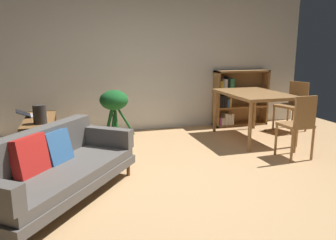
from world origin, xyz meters
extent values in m
plane|color=tan|center=(0.00, 0.00, 0.00)|extent=(8.16, 8.16, 0.00)
cube|color=silver|center=(0.00, 2.70, 1.35)|extent=(6.80, 0.10, 2.70)
cylinder|color=brown|center=(-0.60, 0.39, 0.08)|extent=(0.04, 0.04, 0.15)
cylinder|color=brown|center=(-1.15, 0.81, 0.08)|extent=(0.04, 0.04, 0.15)
cube|color=#56514C|center=(-1.41, -0.10, 0.20)|extent=(1.81, 2.02, 0.10)
cube|color=#56514C|center=(-1.41, -0.10, 0.30)|extent=(1.73, 1.94, 0.10)
cube|color=#56514C|center=(-1.66, 0.09, 0.54)|extent=(1.26, 1.58, 0.37)
cube|color=#56514C|center=(-0.87, 0.61, 0.47)|extent=(0.70, 0.58, 0.23)
cube|color=red|center=(-1.66, -0.16, 0.53)|extent=(0.38, 0.42, 0.40)
cube|color=#336093|center=(-1.42, 0.15, 0.51)|extent=(0.37, 0.40, 0.37)
cube|color=brown|center=(-1.70, 2.22, 0.27)|extent=(0.42, 0.04, 0.54)
cube|color=brown|center=(-1.70, 0.99, 0.27)|extent=(0.42, 0.04, 0.54)
cube|color=brown|center=(-1.70, 1.60, 0.24)|extent=(0.42, 1.23, 0.04)
cube|color=brown|center=(-1.70, 1.60, 0.52)|extent=(0.42, 1.27, 0.04)
cube|color=brown|center=(-1.70, 1.60, 0.02)|extent=(0.42, 1.23, 0.04)
cube|color=silver|center=(-1.73, 1.84, 0.55)|extent=(0.27, 0.34, 0.02)
cube|color=black|center=(-1.94, 1.81, 0.60)|extent=(0.24, 0.32, 0.09)
cylinder|color=#2D2823|center=(-1.66, 1.27, 0.67)|extent=(0.18, 0.18, 0.26)
cylinder|color=slate|center=(-1.66, 1.27, 0.72)|extent=(0.10, 0.10, 0.01)
cylinder|color=brown|center=(-0.60, 1.57, 0.10)|extent=(0.36, 0.36, 0.21)
cylinder|color=#195623|center=(-0.46, 1.57, 0.47)|extent=(0.33, 0.04, 0.55)
cylinder|color=#195623|center=(-0.57, 1.68, 0.46)|extent=(0.11, 0.26, 0.52)
cylinder|color=#195623|center=(-0.67, 1.66, 0.45)|extent=(0.16, 0.21, 0.50)
cylinder|color=#195623|center=(-0.68, 1.55, 0.50)|extent=(0.19, 0.08, 0.59)
cylinder|color=#195623|center=(-0.63, 1.52, 0.38)|extent=(0.11, 0.15, 0.37)
cylinder|color=#195623|center=(-0.58, 1.48, 0.37)|extent=(0.09, 0.23, 0.36)
ellipsoid|color=#195623|center=(-0.60, 1.57, 0.77)|extent=(0.44, 0.44, 0.30)
cylinder|color=olive|center=(1.34, 2.14, 0.38)|extent=(0.06, 0.06, 0.76)
cylinder|color=olive|center=(1.34, 0.85, 0.38)|extent=(0.06, 0.06, 0.76)
cylinder|color=olive|center=(2.18, 2.14, 0.38)|extent=(0.06, 0.06, 0.76)
cylinder|color=olive|center=(2.18, 0.85, 0.38)|extent=(0.06, 0.06, 0.76)
cube|color=olive|center=(1.76, 1.50, 0.78)|extent=(0.94, 1.39, 0.05)
cylinder|color=olive|center=(1.63, 0.59, 0.23)|extent=(0.04, 0.04, 0.46)
cylinder|color=olive|center=(1.97, 0.60, 0.23)|extent=(0.04, 0.04, 0.46)
cylinder|color=olive|center=(1.64, 0.23, 0.23)|extent=(0.04, 0.04, 0.46)
cylinder|color=olive|center=(1.99, 0.24, 0.23)|extent=(0.04, 0.04, 0.46)
cube|color=olive|center=(1.81, 0.41, 0.48)|extent=(0.40, 0.41, 0.04)
cube|color=olive|center=(1.81, 0.24, 0.71)|extent=(0.35, 0.05, 0.42)
cylinder|color=olive|center=(2.59, 1.53, 0.23)|extent=(0.04, 0.04, 0.46)
cylinder|color=olive|center=(2.47, 1.93, 0.23)|extent=(0.04, 0.04, 0.46)
cylinder|color=olive|center=(2.99, 1.65, 0.23)|extent=(0.04, 0.04, 0.46)
cylinder|color=olive|center=(2.87, 2.05, 0.23)|extent=(0.04, 0.04, 0.46)
cube|color=olive|center=(2.73, 1.79, 0.48)|extent=(0.56, 0.56, 0.04)
cube|color=olive|center=(2.93, 1.85, 0.71)|extent=(0.15, 0.40, 0.42)
cube|color=olive|center=(1.52, 2.50, 0.56)|extent=(0.04, 0.28, 1.11)
cube|color=olive|center=(2.61, 2.50, 0.56)|extent=(0.04, 0.28, 1.11)
cube|color=olive|center=(2.07, 2.50, 1.09)|extent=(1.12, 0.28, 0.04)
cube|color=olive|center=(2.07, 2.50, 0.02)|extent=(1.12, 0.28, 0.04)
cube|color=olive|center=(2.07, 2.62, 0.56)|extent=(1.09, 0.04, 1.11)
cube|color=olive|center=(2.07, 2.50, 0.38)|extent=(1.09, 0.27, 0.04)
cube|color=olive|center=(2.07, 2.50, 0.73)|extent=(1.09, 0.27, 0.04)
cube|color=#993884|center=(1.58, 2.49, 0.11)|extent=(0.04, 0.23, 0.15)
cube|color=silver|center=(1.64, 2.48, 0.11)|extent=(0.07, 0.19, 0.15)
cube|color=silver|center=(1.71, 2.48, 0.15)|extent=(0.06, 0.23, 0.23)
cube|color=silver|center=(1.78, 2.48, 0.14)|extent=(0.05, 0.19, 0.21)
cube|color=silver|center=(1.84, 2.48, 0.14)|extent=(0.06, 0.22, 0.22)
cube|color=black|center=(1.58, 2.48, 0.51)|extent=(0.04, 0.21, 0.23)
cube|color=black|center=(1.63, 2.49, 0.51)|extent=(0.04, 0.23, 0.23)
cube|color=black|center=(1.68, 2.49, 0.51)|extent=(0.05, 0.23, 0.23)
cube|color=#2D5199|center=(1.74, 2.49, 0.48)|extent=(0.06, 0.23, 0.17)
cube|color=gold|center=(1.79, 2.48, 0.49)|extent=(0.04, 0.19, 0.19)
cube|color=gold|center=(1.59, 2.47, 0.83)|extent=(0.06, 0.17, 0.16)
cube|color=silver|center=(1.67, 2.48, 0.85)|extent=(0.07, 0.20, 0.20)
cube|color=black|center=(1.73, 2.48, 0.87)|extent=(0.05, 0.19, 0.24)
cube|color=#337F47|center=(1.79, 2.48, 0.85)|extent=(0.06, 0.21, 0.21)
cube|color=#337F47|center=(1.84, 2.48, 0.86)|extent=(0.03, 0.20, 0.21)
camera|label=1|loc=(-1.25, -3.54, 1.58)|focal=35.99mm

